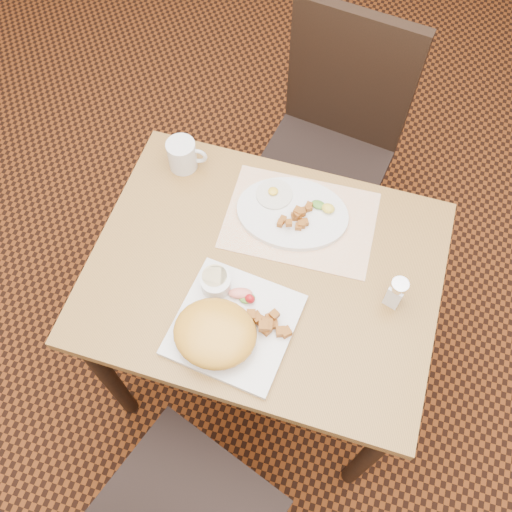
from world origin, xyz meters
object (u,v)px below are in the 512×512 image
at_px(table, 264,288).
at_px(chair_far, 331,139).
at_px(coffee_mug, 183,155).
at_px(salt_shaker, 396,292).
at_px(plate_square, 234,325).
at_px(plate_oval, 292,213).

distance_m(table, chair_far, 0.66).
bearing_deg(coffee_mug, salt_shaker, -20.89).
bearing_deg(salt_shaker, table, -178.46).
distance_m(table, plate_square, 0.21).
height_order(chair_far, salt_shaker, chair_far).
xyz_separation_m(plate_oval, coffee_mug, (-0.34, 0.07, 0.04)).
bearing_deg(plate_square, plate_oval, 81.89).
bearing_deg(chair_far, plate_oval, 95.52).
bearing_deg(chair_far, coffee_mug, 55.81).
xyz_separation_m(chair_far, plate_square, (-0.07, -0.82, 0.22)).
bearing_deg(table, salt_shaker, 1.54).
relative_size(chair_far, coffee_mug, 8.60).
relative_size(table, plate_oval, 2.96).
height_order(plate_oval, coffee_mug, coffee_mug).
distance_m(chair_far, plate_square, 0.86).
bearing_deg(plate_square, coffee_mug, 124.18).
distance_m(plate_oval, salt_shaker, 0.36).
distance_m(plate_oval, coffee_mug, 0.35).
xyz_separation_m(chair_far, salt_shaker, (0.29, -0.64, 0.26)).
bearing_deg(table, plate_oval, 82.05).
height_order(plate_square, plate_oval, plate_oval).
height_order(table, salt_shaker, salt_shaker).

